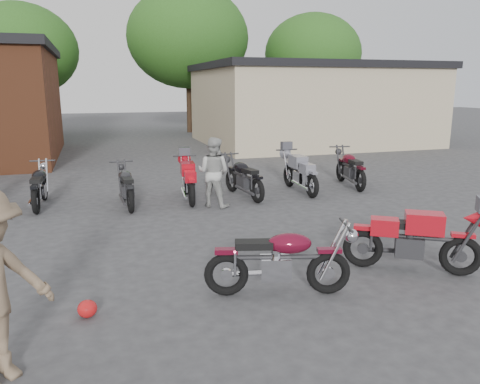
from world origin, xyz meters
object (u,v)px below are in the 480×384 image
object	(u,v)px
sportbike	(415,236)
row_bike_5	(243,175)
row_bike_6	(300,171)
row_bike_4	(188,178)
person_light	(213,172)
row_bike_2	(39,184)
vintage_motorcycle	(281,256)
row_bike_7	(350,166)
row_bike_3	(126,184)
helmet	(87,309)

from	to	relation	value
sportbike	row_bike_5	distance (m)	5.49
row_bike_5	row_bike_6	distance (m)	1.60
row_bike_5	row_bike_4	bearing A→B (deg)	75.66
person_light	row_bike_2	xyz separation A→B (m)	(-3.84, 1.19, -0.27)
sportbike	row_bike_5	world-z (taller)	sportbike
sportbike	vintage_motorcycle	bearing A→B (deg)	-144.33
person_light	row_bike_4	world-z (taller)	person_light
vintage_motorcycle	row_bike_4	bearing A→B (deg)	106.26
person_light	row_bike_7	xyz separation A→B (m)	(4.18, 1.04, -0.24)
vintage_motorcycle	person_light	xyz separation A→B (m)	(0.33, 4.86, 0.26)
sportbike	row_bike_2	bearing A→B (deg)	166.11
row_bike_4	row_bike_5	world-z (taller)	row_bike_5
row_bike_6	row_bike_7	bearing A→B (deg)	-81.75
person_light	row_bike_6	world-z (taller)	person_light
row_bike_2	row_bike_7	bearing A→B (deg)	-88.82
sportbike	row_bike_7	distance (m)	6.20
row_bike_6	person_light	bearing A→B (deg)	107.29
person_light	row_bike_6	bearing A→B (deg)	-125.00
sportbike	row_bike_7	world-z (taller)	row_bike_7
vintage_motorcycle	row_bike_3	world-z (taller)	vintage_motorcycle
row_bike_4	row_bike_6	size ratio (longest dim) A/B	0.96
vintage_motorcycle	row_bike_4	xyz separation A→B (m)	(-0.11, 5.66, 0.00)
row_bike_4	row_bike_5	distance (m)	1.38
row_bike_2	row_bike_5	xyz separation A→B (m)	(4.78, -0.50, 0.02)
vintage_motorcycle	person_light	bearing A→B (deg)	101.34
row_bike_4	row_bike_5	size ratio (longest dim) A/B	0.99
row_bike_2	row_bike_3	bearing A→B (deg)	-103.62
helmet	row_bike_3	size ratio (longest dim) A/B	0.13
row_bike_4	row_bike_7	size ratio (longest dim) A/B	0.97
helmet	row_bike_2	distance (m)	6.04
row_bike_2	row_bike_5	bearing A→B (deg)	-93.66
row_bike_2	person_light	bearing A→B (deg)	-104.96
vintage_motorcycle	row_bike_2	distance (m)	7.00
person_light	row_bike_3	size ratio (longest dim) A/B	0.89
row_bike_3	row_bike_7	size ratio (longest dim) A/B	0.93
sportbike	row_bike_4	size ratio (longest dim) A/B	1.02
row_bike_4	row_bike_6	bearing A→B (deg)	-84.67
row_bike_2	row_bike_6	size ratio (longest dim) A/B	0.94
row_bike_3	row_bike_4	xyz separation A→B (m)	(1.50, 0.16, 0.03)
vintage_motorcycle	sportbike	xyz separation A→B (m)	(2.21, 0.14, 0.01)
row_bike_7	row_bike_4	bearing A→B (deg)	101.77
row_bike_7	sportbike	bearing A→B (deg)	167.12
row_bike_4	row_bike_5	bearing A→B (deg)	-89.10
sportbike	helmet	xyz separation A→B (m)	(-4.68, -0.02, -0.45)
row_bike_6	row_bike_7	world-z (taller)	row_bike_6
helmet	person_light	world-z (taller)	person_light
vintage_motorcycle	helmet	size ratio (longest dim) A/B	7.98
row_bike_6	row_bike_7	distance (m)	1.66
sportbike	row_bike_7	size ratio (longest dim) A/B	0.99
sportbike	row_bike_6	xyz separation A→B (m)	(0.65, 5.51, 0.01)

